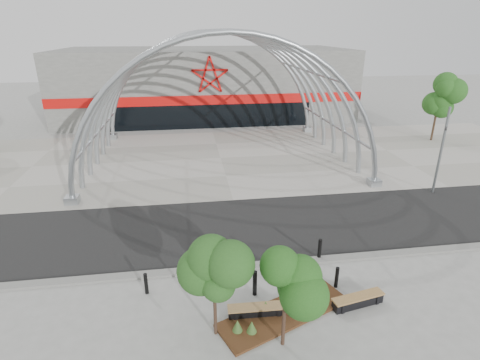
{
  "coord_description": "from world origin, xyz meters",
  "views": [
    {
      "loc": [
        -2.68,
        -14.44,
        10.11
      ],
      "look_at": [
        0.0,
        4.0,
        2.6
      ],
      "focal_mm": 28.0,
      "sensor_mm": 36.0,
      "label": 1
    }
  ],
  "objects_px": {
    "street_tree_1": "(286,278)",
    "bench_1": "(358,301)",
    "bollard_2": "(275,263)",
    "street_tree_0": "(214,270)",
    "signal_pole": "(441,149)",
    "bench_0": "(257,311)"
  },
  "relations": [
    {
      "from": "street_tree_1",
      "to": "bench_1",
      "type": "xyz_separation_m",
      "value": [
        3.4,
        1.48,
        -2.53
      ]
    },
    {
      "from": "street_tree_0",
      "to": "street_tree_1",
      "type": "bearing_deg",
      "value": -20.02
    },
    {
      "from": "signal_pole",
      "to": "bench_1",
      "type": "relative_size",
      "value": 2.57
    },
    {
      "from": "signal_pole",
      "to": "bench_0",
      "type": "relative_size",
      "value": 2.56
    },
    {
      "from": "street_tree_1",
      "to": "bollard_2",
      "type": "xyz_separation_m",
      "value": [
        0.65,
        3.97,
        -2.18
      ]
    },
    {
      "from": "signal_pole",
      "to": "street_tree_1",
      "type": "xyz_separation_m",
      "value": [
        -13.17,
        -11.24,
        -0.24
      ]
    },
    {
      "from": "street_tree_0",
      "to": "bollard_2",
      "type": "xyz_separation_m",
      "value": [
        2.9,
        3.15,
        -2.13
      ]
    },
    {
      "from": "bollard_2",
      "to": "street_tree_0",
      "type": "bearing_deg",
      "value": -132.59
    },
    {
      "from": "bench_1",
      "to": "bollard_2",
      "type": "relative_size",
      "value": 1.96
    },
    {
      "from": "signal_pole",
      "to": "bollard_2",
      "type": "bearing_deg",
      "value": -149.86
    },
    {
      "from": "street_tree_0",
      "to": "bollard_2",
      "type": "bearing_deg",
      "value": 47.41
    },
    {
      "from": "signal_pole",
      "to": "street_tree_1",
      "type": "height_order",
      "value": "signal_pole"
    },
    {
      "from": "signal_pole",
      "to": "street_tree_1",
      "type": "bearing_deg",
      "value": -139.51
    },
    {
      "from": "bench_1",
      "to": "bollard_2",
      "type": "bearing_deg",
      "value": 137.8
    },
    {
      "from": "street_tree_0",
      "to": "bench_1",
      "type": "relative_size",
      "value": 1.69
    },
    {
      "from": "bollard_2",
      "to": "bench_0",
      "type": "bearing_deg",
      "value": -117.12
    },
    {
      "from": "street_tree_0",
      "to": "street_tree_1",
      "type": "height_order",
      "value": "street_tree_1"
    },
    {
      "from": "bench_1",
      "to": "street_tree_0",
      "type": "bearing_deg",
      "value": -173.35
    },
    {
      "from": "street_tree_0",
      "to": "street_tree_1",
      "type": "xyz_separation_m",
      "value": [
        2.25,
        -0.82,
        0.05
      ]
    },
    {
      "from": "street_tree_0",
      "to": "bench_0",
      "type": "height_order",
      "value": "street_tree_0"
    },
    {
      "from": "signal_pole",
      "to": "bench_0",
      "type": "bearing_deg",
      "value": -144.7
    },
    {
      "from": "bollard_2",
      "to": "street_tree_1",
      "type": "bearing_deg",
      "value": -99.28
    }
  ]
}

